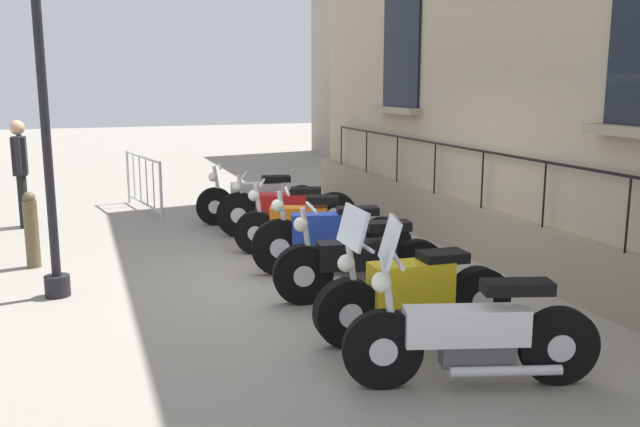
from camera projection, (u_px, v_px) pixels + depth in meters
ground_plane at (318, 276)px, 8.57m from camera, size 60.00×60.00×0.00m
motorcycle_silver at (258, 199)px, 11.67m from camera, size 2.12×0.75×1.02m
motorcycle_red at (286, 210)px, 10.67m from camera, size 2.12×0.99×1.00m
motorcycle_orange at (302, 226)px, 9.62m from camera, size 1.86×0.89×1.03m
motorcycle_blue at (331, 239)px, 8.61m from camera, size 2.01×0.74×1.09m
motorcycle_black at (360, 264)px, 7.55m from camera, size 1.96×0.66×1.09m
motorcycle_yellow at (413, 294)px, 6.42m from camera, size 1.99×0.69×1.30m
motorcycle_white at (469, 335)px, 5.41m from camera, size 2.01×0.80×1.38m
lamppost at (36, 8)px, 7.18m from camera, size 0.29×0.99×5.16m
crowd_barrier at (143, 182)px, 12.71m from camera, size 0.44×2.17×1.05m
bollard at (31, 229)px, 8.90m from camera, size 0.18×0.18×1.00m
pedestrian_standing at (20, 167)px, 11.26m from camera, size 0.24×0.53×1.78m
distant_building at (416, 57)px, 20.42m from camera, size 3.94×7.87×6.19m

